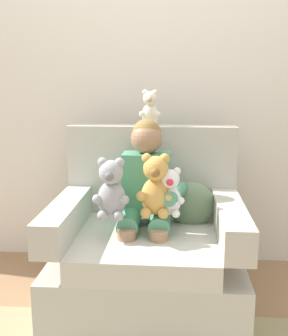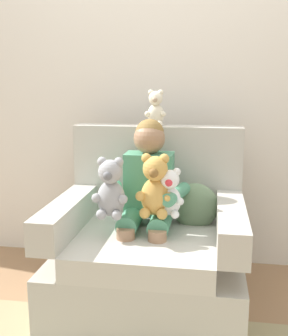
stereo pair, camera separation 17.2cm
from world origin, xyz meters
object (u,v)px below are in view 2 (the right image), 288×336
(plush_honey, at_px, (155,187))
(throw_pillow, at_px, (195,206))
(plush_white, at_px, (170,194))
(seated_child, at_px, (147,189))
(plush_cream_on_backrest, at_px, (156,109))
(armchair, at_px, (149,249))
(plush_grey, at_px, (111,190))

(plush_honey, xyz_separation_m, throw_pillow, (0.19, 0.23, -0.16))
(plush_white, distance_m, plush_honey, 0.08)
(plush_white, bearing_deg, seated_child, 124.85)
(plush_honey, bearing_deg, plush_cream_on_backrest, 78.60)
(armchair, relative_size, throw_pillow, 3.81)
(plush_honey, bearing_deg, plush_white, -10.09)
(plush_grey, bearing_deg, throw_pillow, 55.85)
(seated_child, relative_size, plush_white, 3.31)
(plush_grey, bearing_deg, plush_honey, 35.08)
(seated_child, distance_m, plush_honey, 0.15)
(plush_honey, relative_size, plush_cream_on_backrest, 1.53)
(throw_pillow, bearing_deg, plush_grey, -145.24)
(plush_cream_on_backrest, bearing_deg, plush_honey, -81.79)
(armchair, relative_size, plush_honey, 3.08)
(plush_white, height_order, throw_pillow, plush_white)
(plush_white, bearing_deg, plush_grey, -179.62)
(plush_honey, distance_m, plush_grey, 0.22)
(plush_white, height_order, plush_cream_on_backrest, plush_cream_on_backrest)
(armchair, height_order, plush_honey, armchair)
(armchair, xyz_separation_m, seated_child, (-0.01, 0.02, 0.33))
(plush_white, xyz_separation_m, plush_honey, (-0.07, -0.01, 0.03))
(throw_pillow, bearing_deg, armchair, -154.57)
(plush_white, bearing_deg, throw_pillow, 48.93)
(seated_child, relative_size, plush_honey, 2.57)
(plush_grey, bearing_deg, plush_cream_on_backrest, 92.61)
(plush_honey, distance_m, plush_cream_on_backrest, 0.56)
(plush_grey, relative_size, plush_cream_on_backrest, 1.46)
(armchair, bearing_deg, plush_grey, -135.10)
(plush_cream_on_backrest, xyz_separation_m, throw_pillow, (0.25, -0.19, -0.52))
(plush_grey, xyz_separation_m, throw_pillow, (0.41, 0.28, -0.15))
(armchair, height_order, seated_child, seated_child)
(plush_grey, xyz_separation_m, plush_cream_on_backrest, (0.16, 0.48, 0.37))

